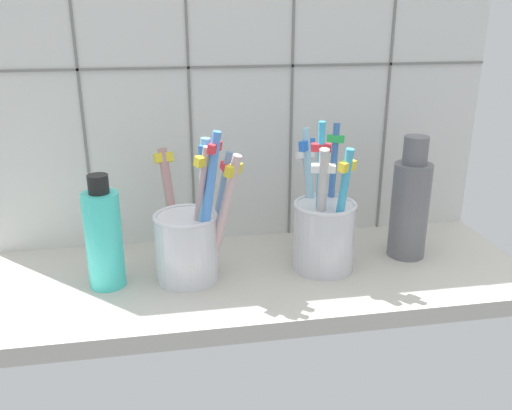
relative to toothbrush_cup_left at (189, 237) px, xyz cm
name	(u,v)px	position (x,y,z in cm)	size (l,w,h in cm)	color
counter_slab	(257,280)	(7.63, -0.35, -5.92)	(64.00, 22.00, 2.00)	#BCB7AD
tile_wall_back	(240,81)	(7.63, 11.64, 15.58)	(64.00, 2.20, 45.00)	silver
toothbrush_cup_left	(189,237)	(0.00, 0.00, 0.00)	(9.83, 11.13, 17.66)	silver
toothbrush_cup_right	(323,227)	(15.58, 0.14, 0.01)	(7.31, 12.43, 17.93)	silver
ceramic_vase	(410,205)	(26.84, 1.29, 1.75)	(4.56, 4.56, 15.11)	slate
soap_bottle	(104,236)	(-9.24, 0.12, 0.83)	(4.01, 4.01, 12.82)	#45E0D2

